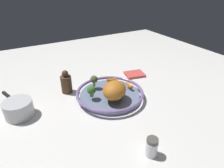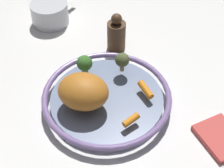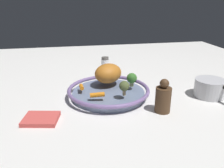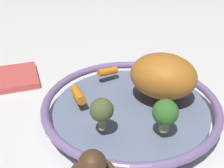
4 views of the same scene
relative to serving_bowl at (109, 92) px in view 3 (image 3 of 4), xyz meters
name	(u,v)px [view 3 (image 3 of 4)]	position (x,y,z in m)	size (l,w,h in m)	color
ground_plane	(109,97)	(0.00, 0.00, -0.02)	(2.09, 2.09, 0.00)	silver
serving_bowl	(109,92)	(0.00, 0.00, 0.00)	(0.33, 0.33, 0.04)	slate
roast_chicken_piece	(108,73)	(0.01, 0.06, 0.06)	(0.12, 0.10, 0.08)	#BE6E24
baby_carrot_back	(81,87)	(-0.11, 0.01, 0.03)	(0.02, 0.02, 0.04)	orange
baby_carrot_right	(97,95)	(-0.06, -0.08, 0.03)	(0.02, 0.02, 0.05)	orange
broccoli_floret_mid	(124,86)	(0.04, -0.08, 0.05)	(0.04, 0.04, 0.06)	tan
broccoli_floret_large	(132,79)	(0.10, 0.00, 0.05)	(0.04, 0.04, 0.06)	#9BA566
salt_shaker	(105,63)	(0.05, 0.37, 0.01)	(0.04, 0.04, 0.07)	white
pepper_mill	(163,98)	(0.17, -0.16, 0.03)	(0.06, 0.06, 0.12)	#4C331E
saucepan	(210,88)	(0.41, -0.07, 0.02)	(0.12, 0.19, 0.07)	silver
dish_towel	(41,119)	(-0.25, -0.15, -0.01)	(0.11, 0.09, 0.01)	#D14C47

